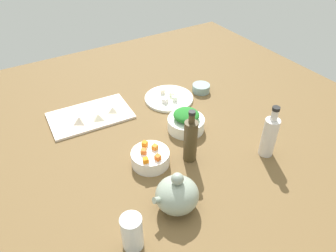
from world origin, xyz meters
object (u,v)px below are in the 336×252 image
object	(u,v)px
bottle_0	(191,140)
teapot	(177,195)
bowl_small_side	(201,88)
bowl_greens	(185,124)
plate_tofu	(169,98)
bottle_1	(269,136)
drinking_glass_0	(132,232)
bowl_carrots	(150,158)
cutting_board	(90,116)

from	to	relation	value
bottle_0	teapot	bearing A→B (deg)	45.07
bowl_small_side	bottle_0	bearing A→B (deg)	49.18
bowl_greens	bowl_small_side	world-z (taller)	bowl_greens
plate_tofu	bottle_1	xyz separation A→B (cm)	(-11.60, 50.48, 7.86)
bowl_greens	bottle_0	world-z (taller)	bottle_0
bowl_small_side	teapot	size ratio (longest dim) A/B	0.55
teapot	bottle_0	size ratio (longest dim) A/B	0.71
plate_tofu	bottle_0	size ratio (longest dim) A/B	1.06
teapot	bowl_small_side	bearing A→B (deg)	-132.15
plate_tofu	drinking_glass_0	size ratio (longest dim) A/B	1.96
teapot	bottle_0	world-z (taller)	bottle_0
bowl_small_side	bowl_greens	bearing A→B (deg)	41.92
bowl_greens	bowl_carrots	xyz separation A→B (cm)	(22.07, 10.38, -0.03)
bowl_small_side	teapot	xyz separation A→B (cm)	(47.14, 52.08, 3.90)
teapot	drinking_glass_0	world-z (taller)	teapot
bowl_carrots	bottle_0	bearing A→B (deg)	158.94
bowl_carrots	bottle_0	distance (cm)	15.94
cutting_board	plate_tofu	world-z (taller)	plate_tofu
teapot	drinking_glass_0	xyz separation A→B (cm)	(17.43, 4.69, -0.05)
bowl_greens	bottle_1	xyz separation A→B (cm)	(-17.37, 28.06, 5.86)
bowl_greens	drinking_glass_0	distance (cm)	55.64
bowl_small_side	bottle_0	xyz separation A→B (cm)	(31.06, 35.96, 7.02)
bowl_carrots	teapot	bearing A→B (deg)	83.53
cutting_board	bowl_carrots	world-z (taller)	bowl_carrots
bowl_carrots	drinking_glass_0	world-z (taller)	drinking_glass_0
bowl_small_side	teapot	distance (cm)	70.35
teapot	plate_tofu	bearing A→B (deg)	-119.19
bowl_greens	bottle_1	world-z (taller)	bottle_1
bowl_greens	bowl_small_side	size ratio (longest dim) A/B	1.79
cutting_board	bottle_0	distance (cm)	50.03
bowl_greens	bottle_0	bearing A→B (deg)	61.70
bowl_greens	drinking_glass_0	xyz separation A→B (cm)	(41.93, 36.44, 3.13)
bowl_small_side	bottle_0	distance (cm)	48.04
teapot	drinking_glass_0	distance (cm)	18.05
plate_tofu	bowl_small_side	xyz separation A→B (cm)	(-16.87, 2.09, 1.29)
bowl_small_side	bottle_1	world-z (taller)	bottle_1
cutting_board	bowl_small_side	size ratio (longest dim) A/B	4.11
bowl_greens	bowl_carrots	world-z (taller)	same
plate_tofu	bowl_carrots	distance (cm)	43.07
plate_tofu	bowl_carrots	world-z (taller)	bowl_carrots
plate_tofu	bowl_greens	distance (cm)	23.24
cutting_board	teapot	size ratio (longest dim) A/B	2.27
teapot	bottle_1	size ratio (longest dim) A/B	0.72
bowl_carrots	bottle_1	distance (cm)	43.62
bottle_0	bottle_1	bearing A→B (deg)	154.29
cutting_board	bowl_carrots	bearing A→B (deg)	102.25
bowl_carrots	bowl_small_side	distance (cm)	54.25
cutting_board	bottle_0	size ratio (longest dim) A/B	1.62
bottle_0	bowl_small_side	bearing A→B (deg)	-130.82
bowl_carrots	teapot	size ratio (longest dim) A/B	0.91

